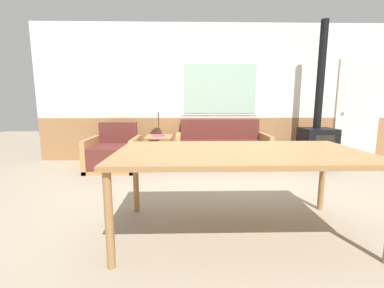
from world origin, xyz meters
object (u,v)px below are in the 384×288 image
object	(u,v)px
side_table	(159,142)
dining_table	(240,157)
couch	(222,151)
wood_stove	(317,135)
armchair	(114,155)
table_lamp	(158,109)

from	to	relation	value
side_table	dining_table	distance (m)	2.75
couch	wood_stove	distance (m)	1.77
armchair	side_table	bearing A→B (deg)	8.74
armchair	table_lamp	size ratio (longest dim) A/B	1.43
side_table	table_lamp	size ratio (longest dim) A/B	0.93
table_lamp	dining_table	world-z (taller)	table_lamp
armchair	wood_stove	distance (m)	3.71
armchair	dining_table	bearing A→B (deg)	-62.21
table_lamp	dining_table	bearing A→B (deg)	-69.42
dining_table	wood_stove	size ratio (longest dim) A/B	0.83
armchair	side_table	world-z (taller)	armchair
couch	wood_stove	size ratio (longest dim) A/B	0.66
couch	side_table	distance (m)	1.19
armchair	table_lamp	xyz separation A→B (m)	(0.76, 0.34, 0.81)
couch	dining_table	xyz separation A→B (m)	(-0.20, -2.58, 0.44)
side_table	wood_stove	distance (m)	2.92
side_table	table_lamp	xyz separation A→B (m)	(-0.02, 0.08, 0.61)
dining_table	wood_stove	bearing A→B (deg)	51.27
dining_table	wood_stove	distance (m)	3.09
couch	armchair	xyz separation A→B (m)	(-1.96, -0.28, -0.01)
armchair	dining_table	xyz separation A→B (m)	(1.76, -2.30, 0.45)
couch	dining_table	distance (m)	2.63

